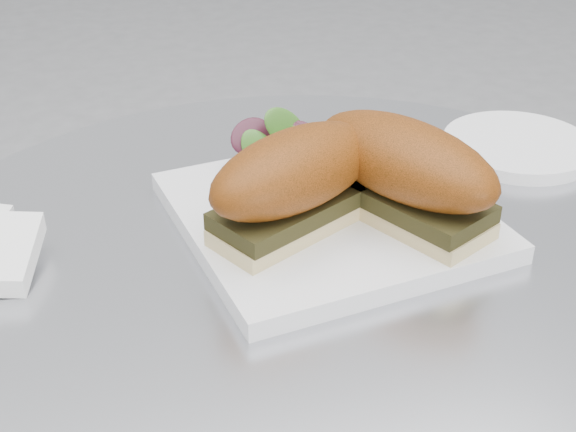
% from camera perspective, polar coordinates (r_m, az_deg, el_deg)
% --- Properties ---
extents(plate, '(0.26, 0.26, 0.02)m').
position_cam_1_polar(plate, '(0.67, 2.87, 0.03)').
color(plate, white).
rests_on(plate, table).
extents(sandwich_left, '(0.18, 0.14, 0.08)m').
position_cam_1_polar(sandwich_left, '(0.61, 0.55, 2.60)').
color(sandwich_left, '#D0BE82').
rests_on(sandwich_left, plate).
extents(sandwich_right, '(0.14, 0.19, 0.08)m').
position_cam_1_polar(sandwich_right, '(0.63, 8.23, 3.31)').
color(sandwich_right, '#D0BE82').
rests_on(sandwich_right, plate).
extents(salad, '(0.10, 0.10, 0.05)m').
position_cam_1_polar(salad, '(0.70, -0.90, 4.85)').
color(salad, '#3F822A').
rests_on(salad, plate).
extents(saucer, '(0.14, 0.14, 0.01)m').
position_cam_1_polar(saucer, '(0.82, 16.03, 4.82)').
color(saucer, white).
rests_on(saucer, table).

